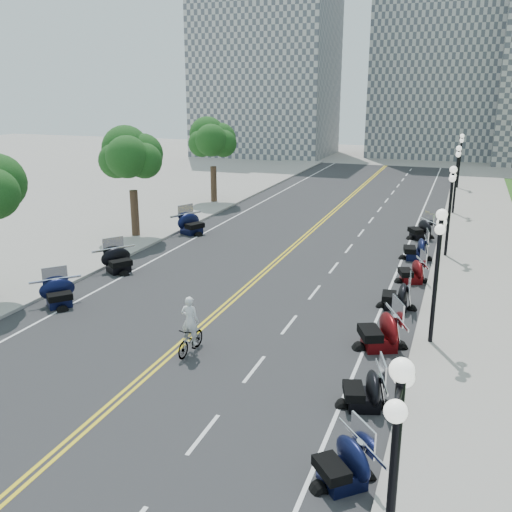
% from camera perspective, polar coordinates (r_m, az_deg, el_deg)
% --- Properties ---
extents(ground, '(160.00, 160.00, 0.00)m').
position_cam_1_polar(ground, '(20.73, -8.61, -9.71)').
color(ground, gray).
extents(road, '(16.00, 90.00, 0.01)m').
position_cam_1_polar(road, '(29.22, 0.78, -1.65)').
color(road, '#333335').
rests_on(road, ground).
extents(centerline_yellow_a, '(0.12, 90.00, 0.00)m').
position_cam_1_polar(centerline_yellow_a, '(29.25, 0.56, -1.61)').
color(centerline_yellow_a, yellow).
rests_on(centerline_yellow_a, road).
extents(centerline_yellow_b, '(0.12, 90.00, 0.00)m').
position_cam_1_polar(centerline_yellow_b, '(29.18, 1.00, -1.66)').
color(centerline_yellow_b, yellow).
rests_on(centerline_yellow_b, road).
extents(edge_line_north, '(0.12, 90.00, 0.00)m').
position_cam_1_polar(edge_line_north, '(27.86, 13.31, -3.00)').
color(edge_line_north, white).
rests_on(edge_line_north, road).
extents(edge_line_south, '(0.12, 90.00, 0.00)m').
position_cam_1_polar(edge_line_south, '(31.82, -10.15, -0.37)').
color(edge_line_south, white).
rests_on(edge_line_south, road).
extents(lane_dash_5, '(0.12, 2.00, 0.00)m').
position_cam_1_polar(lane_dash_5, '(16.34, -5.29, -17.30)').
color(lane_dash_5, white).
rests_on(lane_dash_5, road).
extents(lane_dash_6, '(0.12, 2.00, 0.00)m').
position_cam_1_polar(lane_dash_6, '(19.51, -0.16, -11.23)').
color(lane_dash_6, white).
rests_on(lane_dash_6, road).
extents(lane_dash_7, '(0.12, 2.00, 0.00)m').
position_cam_1_polar(lane_dash_7, '(22.94, 3.34, -6.85)').
color(lane_dash_7, white).
rests_on(lane_dash_7, road).
extents(lane_dash_8, '(0.12, 2.00, 0.00)m').
position_cam_1_polar(lane_dash_8, '(26.53, 5.87, -3.62)').
color(lane_dash_8, white).
rests_on(lane_dash_8, road).
extents(lane_dash_9, '(0.12, 2.00, 0.00)m').
position_cam_1_polar(lane_dash_9, '(30.22, 7.78, -1.17)').
color(lane_dash_9, white).
rests_on(lane_dash_9, road).
extents(lane_dash_10, '(0.12, 2.00, 0.00)m').
position_cam_1_polar(lane_dash_10, '(33.99, 9.27, 0.75)').
color(lane_dash_10, white).
rests_on(lane_dash_10, road).
extents(lane_dash_11, '(0.12, 2.00, 0.00)m').
position_cam_1_polar(lane_dash_11, '(37.80, 10.46, 2.28)').
color(lane_dash_11, white).
rests_on(lane_dash_11, road).
extents(lane_dash_12, '(0.12, 2.00, 0.00)m').
position_cam_1_polar(lane_dash_12, '(41.65, 11.43, 3.54)').
color(lane_dash_12, white).
rests_on(lane_dash_12, road).
extents(lane_dash_13, '(0.12, 2.00, 0.00)m').
position_cam_1_polar(lane_dash_13, '(45.52, 12.24, 4.57)').
color(lane_dash_13, white).
rests_on(lane_dash_13, road).
extents(lane_dash_14, '(0.12, 2.00, 0.00)m').
position_cam_1_polar(lane_dash_14, '(49.41, 12.93, 5.45)').
color(lane_dash_14, white).
rests_on(lane_dash_14, road).
extents(lane_dash_15, '(0.12, 2.00, 0.00)m').
position_cam_1_polar(lane_dash_15, '(53.32, 13.51, 6.19)').
color(lane_dash_15, white).
rests_on(lane_dash_15, road).
extents(lane_dash_16, '(0.12, 2.00, 0.00)m').
position_cam_1_polar(lane_dash_16, '(57.24, 14.02, 6.83)').
color(lane_dash_16, white).
rests_on(lane_dash_16, road).
extents(lane_dash_17, '(0.12, 2.00, 0.00)m').
position_cam_1_polar(lane_dash_17, '(61.17, 14.46, 7.39)').
color(lane_dash_17, white).
rests_on(lane_dash_17, road).
extents(lane_dash_18, '(0.12, 2.00, 0.00)m').
position_cam_1_polar(lane_dash_18, '(65.11, 14.85, 7.89)').
color(lane_dash_18, white).
rests_on(lane_dash_18, road).
extents(lane_dash_19, '(0.12, 2.00, 0.00)m').
position_cam_1_polar(lane_dash_19, '(69.06, 15.20, 8.32)').
color(lane_dash_19, white).
rests_on(lane_dash_19, road).
extents(sidewalk_north, '(5.00, 90.00, 0.15)m').
position_cam_1_polar(sidewalk_north, '(27.73, 21.74, -3.72)').
color(sidewalk_north, '#9E9991').
rests_on(sidewalk_north, ground).
extents(sidewalk_south, '(5.00, 90.00, 0.15)m').
position_cam_1_polar(sidewalk_south, '(34.01, -16.14, 0.43)').
color(sidewalk_south, '#9E9991').
rests_on(sidewalk_south, ground).
extents(distant_block_a, '(18.00, 14.00, 26.00)m').
position_cam_1_polar(distant_block_a, '(82.90, 1.08, 19.14)').
color(distant_block_a, gray).
rests_on(distant_block_a, ground).
extents(distant_block_b, '(16.00, 12.00, 30.00)m').
position_cam_1_polar(distant_block_b, '(84.57, 17.69, 19.72)').
color(distant_block_b, gray).
rests_on(distant_block_b, ground).
extents(street_lamp_1, '(0.50, 1.20, 4.90)m').
position_cam_1_polar(street_lamp_1, '(10.46, 13.42, -22.28)').
color(street_lamp_1, black).
rests_on(street_lamp_1, sidewalk_north).
extents(street_lamp_2, '(0.50, 1.20, 4.90)m').
position_cam_1_polar(street_lamp_2, '(21.22, 17.55, -2.11)').
color(street_lamp_2, black).
rests_on(street_lamp_2, sidewalk_north).
extents(street_lamp_3, '(0.50, 1.20, 4.90)m').
position_cam_1_polar(street_lamp_3, '(32.85, 18.77, 4.19)').
color(street_lamp_3, black).
rests_on(street_lamp_3, sidewalk_north).
extents(street_lamp_4, '(0.50, 1.20, 4.90)m').
position_cam_1_polar(street_lamp_4, '(44.67, 19.35, 7.18)').
color(street_lamp_4, black).
rests_on(street_lamp_4, sidewalk_north).
extents(street_lamp_5, '(0.50, 1.20, 4.90)m').
position_cam_1_polar(street_lamp_5, '(56.57, 19.70, 8.91)').
color(street_lamp_5, black).
rests_on(street_lamp_5, sidewalk_north).
extents(tree_3, '(4.80, 4.80, 9.20)m').
position_cam_1_polar(tree_3, '(36.06, -12.33, 9.17)').
color(tree_3, '#235619').
rests_on(tree_3, sidewalk_south).
extents(tree_4, '(4.80, 4.80, 9.20)m').
position_cam_1_polar(tree_4, '(46.57, -4.34, 11.06)').
color(tree_4, '#235619').
rests_on(tree_4, sidewalk_south).
extents(motorcycle_n_4, '(2.57, 2.57, 1.28)m').
position_cam_1_polar(motorcycle_n_4, '(14.40, 8.65, -19.62)').
color(motorcycle_n_4, black).
rests_on(motorcycle_n_4, road).
extents(motorcycle_n_5, '(2.27, 2.27, 1.27)m').
position_cam_1_polar(motorcycle_n_5, '(17.43, 10.72, -12.81)').
color(motorcycle_n_5, black).
rests_on(motorcycle_n_5, road).
extents(motorcycle_n_6, '(2.87, 2.87, 1.52)m').
position_cam_1_polar(motorcycle_n_6, '(21.13, 12.27, -7.14)').
color(motorcycle_n_6, '#590A0C').
rests_on(motorcycle_n_6, road).
extents(motorcycle_n_7, '(2.00, 2.00, 1.29)m').
position_cam_1_polar(motorcycle_n_7, '(25.06, 13.85, -3.72)').
color(motorcycle_n_7, black).
rests_on(motorcycle_n_7, road).
extents(motorcycle_n_8, '(2.31, 2.31, 1.26)m').
position_cam_1_polar(motorcycle_n_8, '(28.58, 15.31, -1.35)').
color(motorcycle_n_8, '#590A0C').
rests_on(motorcycle_n_8, road).
extents(motorcycle_n_9, '(2.26, 2.26, 1.37)m').
position_cam_1_polar(motorcycle_n_9, '(32.45, 15.69, 0.83)').
color(motorcycle_n_9, black).
rests_on(motorcycle_n_9, road).
extents(motorcycle_n_10, '(2.67, 2.67, 1.36)m').
position_cam_1_polar(motorcycle_n_10, '(37.06, 16.12, 2.69)').
color(motorcycle_n_10, black).
rests_on(motorcycle_n_10, road).
extents(motorcycle_s_6, '(2.67, 2.67, 1.32)m').
position_cam_1_polar(motorcycle_s_6, '(26.00, -19.16, -3.39)').
color(motorcycle_s_6, black).
rests_on(motorcycle_s_6, road).
extents(motorcycle_s_7, '(2.77, 2.77, 1.39)m').
position_cam_1_polar(motorcycle_s_7, '(29.93, -13.63, -0.29)').
color(motorcycle_s_7, black).
rests_on(motorcycle_s_7, road).
extents(motorcycle_s_9, '(2.87, 2.87, 1.50)m').
position_cam_1_polar(motorcycle_s_9, '(37.04, -6.47, 3.34)').
color(motorcycle_s_9, black).
rests_on(motorcycle_s_9, road).
extents(bicycle, '(0.58, 1.75, 1.03)m').
position_cam_1_polar(bicycle, '(20.52, -6.56, -8.31)').
color(bicycle, '#A51414').
rests_on(bicycle, road).
extents(cyclist_rider, '(0.65, 0.43, 1.80)m').
position_cam_1_polar(cyclist_rider, '(19.97, -6.69, -4.62)').
color(cyclist_rider, silver).
rests_on(cyclist_rider, bicycle).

